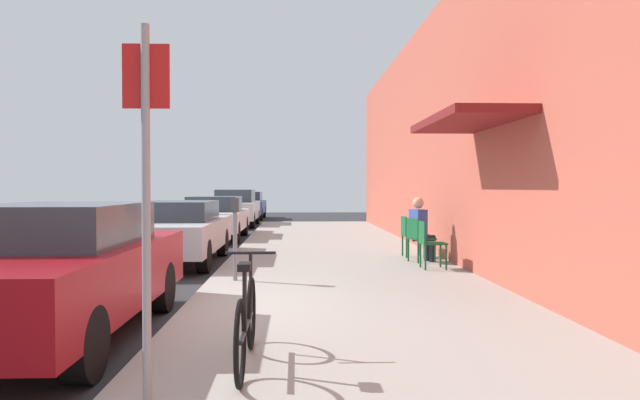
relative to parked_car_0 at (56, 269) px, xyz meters
The scene contains 15 objects.
ground_plane 1.66m from the parked_car_0, 42.27° to the left, with size 60.00×60.00×0.00m, color #2D2D30.
sidewalk_slab 4.55m from the parked_car_0, 41.84° to the left, with size 4.50×32.00×0.12m, color #9E9B93.
building_facade 6.80m from the parked_car_0, 27.54° to the left, with size 1.40×32.00×5.61m.
parked_car_0 is the anchor object (origin of this frame).
parked_car_1 6.11m from the parked_car_0, 90.00° to the left, with size 1.80×4.40×1.32m.
parked_car_2 11.80m from the parked_car_0, 90.00° to the left, with size 1.80×4.40×1.33m.
parked_car_3 17.92m from the parked_car_0, 90.00° to the left, with size 1.80×4.40×1.52m.
parked_car_4 23.32m from the parked_car_0, 90.00° to the left, with size 1.80×4.40×1.39m.
parking_meter 3.46m from the parked_car_0, 63.34° to the left, with size 0.12×0.10×1.32m.
street_sign 2.79m from the parked_car_0, 55.40° to the right, with size 0.32×0.06×2.60m.
bicycle_0 2.53m from the parked_car_0, 32.85° to the right, with size 0.46×1.71×0.90m.
cafe_chair_0 6.55m from the parked_car_0, 40.83° to the left, with size 0.45×0.45×0.87m.
cafe_chair_1 7.21m from the parked_car_0, 46.57° to the left, with size 0.56×0.56×0.87m.
seated_patron_1 7.26m from the parked_car_0, 46.35° to the left, with size 0.51×0.47×1.29m.
cafe_chair_2 7.84m from the parked_car_0, 50.82° to the left, with size 0.46×0.46×0.87m.
Camera 1 is at (1.43, -7.18, 1.61)m, focal length 32.46 mm.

